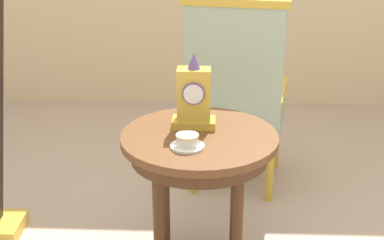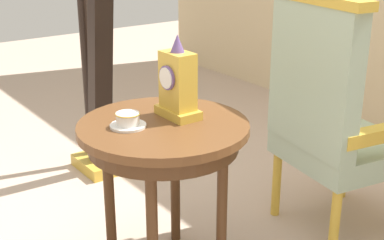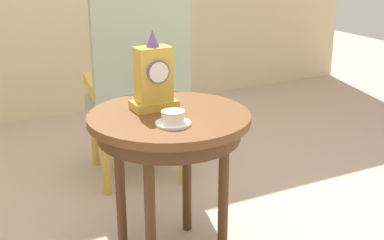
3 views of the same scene
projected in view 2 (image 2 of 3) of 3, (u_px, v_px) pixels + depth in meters
side_table at (164, 142)px, 2.16m from camera, size 0.68×0.68×0.67m
teacup_left at (128, 121)px, 2.08m from camera, size 0.14×0.14×0.06m
mantel_clock at (177, 85)px, 2.15m from camera, size 0.19×0.11×0.34m
armchair at (331, 115)px, 2.46m from camera, size 0.62×0.61×1.14m
harp at (96, 50)px, 3.03m from camera, size 0.40×0.24×1.84m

